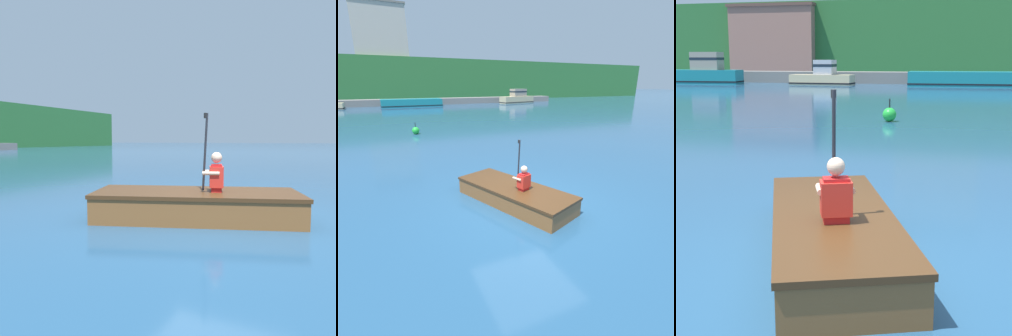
{
  "view_description": "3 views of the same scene",
  "coord_description": "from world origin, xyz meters",
  "views": [
    {
      "loc": [
        -5.06,
        -1.68,
        1.26
      ],
      "look_at": [
        -0.27,
        0.75,
        0.8
      ],
      "focal_mm": 35.0,
      "sensor_mm": 36.0,
      "label": 1
    },
    {
      "loc": [
        -3.09,
        -5.3,
        2.94
      ],
      "look_at": [
        -0.27,
        0.75,
        0.8
      ],
      "focal_mm": 28.0,
      "sensor_mm": 36.0,
      "label": 2
    },
    {
      "loc": [
        0.97,
        -4.54,
        1.96
      ],
      "look_at": [
        -0.27,
        0.75,
        0.8
      ],
      "focal_mm": 55.0,
      "sensor_mm": 36.0,
      "label": 3
    }
  ],
  "objects": [
    {
      "name": "ground_plane",
      "position": [
        0.0,
        0.0,
        0.0
      ],
      "size": [
        300.0,
        300.0,
        0.0
      ],
      "primitive_type": "plane",
      "color": "navy"
    },
    {
      "name": "moored_boat_dock_center_far",
      "position": [
        -9.57,
        33.38,
        0.61
      ],
      "size": [
        4.9,
        1.93,
        1.85
      ],
      "color": "#CCB789",
      "rests_on": "ground"
    },
    {
      "name": "channel_buoy",
      "position": [
        -1.34,
        11.61,
        0.22
      ],
      "size": [
        0.44,
        0.44,
        0.72
      ],
      "color": "green",
      "rests_on": "ground"
    },
    {
      "name": "rowboat_foreground",
      "position": [
        -0.29,
        0.29,
        0.26
      ],
      "size": [
        2.24,
        3.42,
        0.45
      ],
      "color": "brown",
      "rests_on": "ground"
    },
    {
      "name": "marina_dock",
      "position": [
        0.0,
        36.86,
        0.45
      ],
      "size": [
        49.08,
        2.4,
        0.9
      ],
      "color": "slate",
      "rests_on": "ground"
    },
    {
      "name": "person_paddler",
      "position": [
        -0.16,
        -0.04,
        0.73
      ],
      "size": [
        0.42,
        0.42,
        1.23
      ],
      "color": "red",
      "rests_on": "rowboat_foreground"
    },
    {
      "name": "moored_boat_dock_center_near",
      "position": [
        -19.03,
        32.89,
        0.88
      ],
      "size": [
        5.99,
        2.09,
        2.44
      ],
      "color": "#197A84",
      "rests_on": "ground"
    },
    {
      "name": "shoreline_ridge",
      "position": [
        0.0,
        56.62,
        3.79
      ],
      "size": [
        120.0,
        20.0,
        7.57
      ],
      "color": "#2D6B33",
      "rests_on": "ground"
    },
    {
      "name": "moored_boat_dock_west_inner",
      "position": [
        0.83,
        33.59,
        0.49
      ],
      "size": [
        7.91,
        2.56,
        1.03
      ],
      "color": "#197A84",
      "rests_on": "ground"
    },
    {
      "name": "waterfront_warehouse_left",
      "position": [
        -18.45,
        50.92,
        3.67
      ],
      "size": [
        9.11,
        11.38,
        7.33
      ],
      "color": "#9E6B5B",
      "rests_on": "ground"
    }
  ]
}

